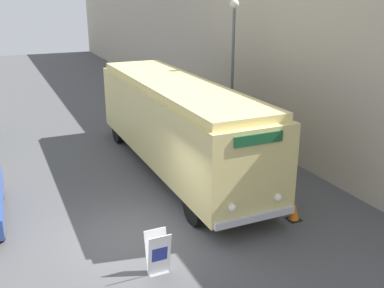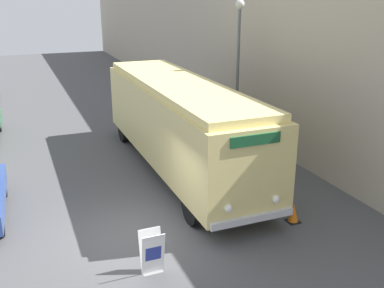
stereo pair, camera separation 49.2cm
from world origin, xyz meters
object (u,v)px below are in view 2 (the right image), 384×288
traffic_cone (293,213)px  sign_board (152,253)px  vintage_bus (179,121)px  streetlamp (238,53)px

traffic_cone → sign_board: bearing=-169.7°
vintage_bus → traffic_cone: size_ratio=19.54×
sign_board → streetlamp: 10.24m
traffic_cone → vintage_bus: bearing=107.9°
sign_board → streetlamp: bearing=51.0°
streetlamp → traffic_cone: streetlamp is taller
vintage_bus → traffic_cone: 5.52m
vintage_bus → streetlamp: bearing=27.4°
sign_board → traffic_cone: (4.50, 0.82, -0.25)m
vintage_bus → traffic_cone: vintage_bus is taller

